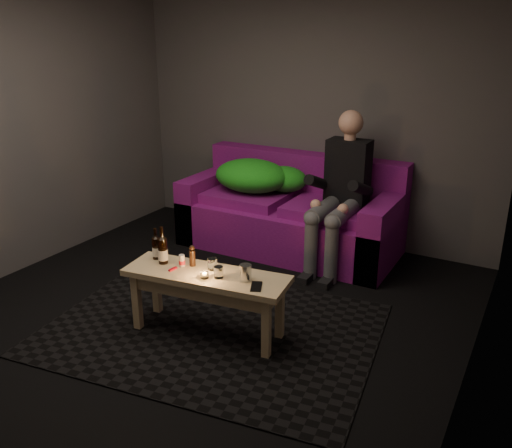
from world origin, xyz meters
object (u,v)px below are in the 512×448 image
(steel_cup, at_px, (246,272))
(person, at_px, (341,189))
(sofa, at_px, (292,216))
(beer_bottle_a, at_px, (156,248))
(beer_bottle_b, at_px, (163,250))
(coffee_table, at_px, (206,284))

(steel_cup, bearing_deg, person, 87.70)
(sofa, relative_size, person, 1.50)
(beer_bottle_a, relative_size, beer_bottle_b, 0.85)
(beer_bottle_b, bearing_deg, steel_cup, 4.09)
(person, xyz_separation_m, beer_bottle_a, (-0.86, -1.66, -0.17))
(person, relative_size, beer_bottle_a, 5.94)
(person, height_order, coffee_table, person)
(beer_bottle_b, bearing_deg, sofa, 84.67)
(coffee_table, xyz_separation_m, steel_cup, (0.31, 0.04, 0.15))
(sofa, relative_size, beer_bottle_a, 8.89)
(person, relative_size, steel_cup, 12.62)
(coffee_table, distance_m, steel_cup, 0.35)
(person, bearing_deg, coffee_table, -102.53)
(steel_cup, bearing_deg, beer_bottle_a, -179.54)
(coffee_table, relative_size, beer_bottle_a, 5.11)
(coffee_table, bearing_deg, steel_cup, 7.09)
(sofa, bearing_deg, beer_bottle_b, -95.33)
(sofa, xyz_separation_m, beer_bottle_a, (-0.27, -1.84, 0.25))
(sofa, height_order, beer_bottle_b, sofa)
(sofa, distance_m, person, 0.74)
(sofa, height_order, beer_bottle_a, sofa)
(person, xyz_separation_m, steel_cup, (-0.07, -1.65, -0.20))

